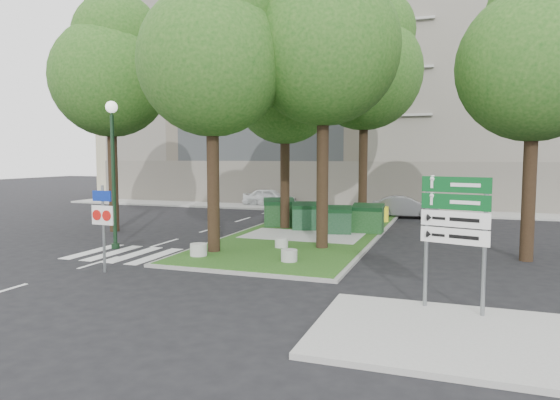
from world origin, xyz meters
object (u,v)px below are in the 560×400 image
at_px(tree_median_near_right, 326,33).
at_px(car_white, 270,197).
at_px(bollard_right, 289,255).
at_px(dumpster_b, 306,216).
at_px(tree_street_right, 538,51).
at_px(tree_median_near_left, 215,48).
at_px(tree_median_mid, 287,83).
at_px(bollard_left, 199,250).
at_px(traffic_sign_pole, 103,217).
at_px(tree_street_left, 112,67).
at_px(bollard_mid, 281,243).
at_px(litter_bin, 384,214).
at_px(car_silver, 405,207).
at_px(dumpster_d, 368,219).
at_px(street_lamp, 113,157).
at_px(dumpster_c, 337,220).
at_px(directional_sign, 455,222).
at_px(dumpster_a, 279,213).
at_px(tree_median_far, 367,61).

height_order(tree_median_near_right, car_white, tree_median_near_right).
bearing_deg(bollard_right, dumpster_b, 101.77).
bearing_deg(tree_street_right, tree_median_near_left, -166.61).
xyz_separation_m(tree_median_mid, dumpster_b, (1.05, -0.27, -6.24)).
relative_size(bollard_left, traffic_sign_pole, 0.22).
xyz_separation_m(tree_street_right, bollard_right, (-7.48, -3.31, -6.67)).
bearing_deg(tree_street_left, bollard_mid, -12.71).
xyz_separation_m(litter_bin, car_silver, (0.78, 3.11, 0.10)).
height_order(tree_median_mid, car_silver, tree_median_mid).
bearing_deg(tree_median_near_right, tree_street_left, 171.87).
xyz_separation_m(tree_median_near_left, bollard_left, (-0.21, -0.97, -6.99)).
height_order(tree_median_near_left, tree_street_left, tree_street_left).
height_order(bollard_mid, car_silver, car_silver).
distance_m(dumpster_d, street_lamp, 11.17).
xyz_separation_m(dumpster_c, bollard_mid, (-1.19, -4.06, -0.41)).
xyz_separation_m(tree_median_near_left, street_lamp, (-4.20, -0.26, -3.79)).
xyz_separation_m(bollard_left, directional_sign, (8.30, -3.59, 1.77)).
height_order(tree_median_near_right, directional_sign, tree_median_near_right).
height_order(tree_street_right, dumpster_c, tree_street_right).
distance_m(tree_median_near_right, dumpster_d, 8.46).
bearing_deg(tree_street_left, bollard_right, -23.28).
relative_size(dumpster_a, street_lamp, 0.31).
distance_m(tree_street_left, bollard_left, 10.94).
xyz_separation_m(dumpster_a, directional_sign, (8.13, -11.42, 1.31)).
relative_size(dumpster_a, litter_bin, 2.22).
bearing_deg(traffic_sign_pole, tree_median_near_left, 65.82).
relative_size(dumpster_c, directional_sign, 0.50).
height_order(traffic_sign_pole, directional_sign, directional_sign).
distance_m(dumpster_b, street_lamp, 9.11).
height_order(tree_median_near_right, tree_street_left, tree_median_near_right).
height_order(dumpster_a, dumpster_d, dumpster_a).
height_order(tree_median_near_left, bollard_left, tree_median_near_left).
distance_m(directional_sign, car_white, 24.78).
bearing_deg(bollard_mid, dumpster_c, 73.62).
bearing_deg(traffic_sign_pole, tree_median_mid, 80.57).
relative_size(directional_sign, car_white, 0.79).
distance_m(tree_median_near_right, dumpster_b, 8.62).
bearing_deg(dumpster_c, tree_median_mid, 147.73).
bearing_deg(dumpster_a, traffic_sign_pole, -122.41).
bearing_deg(bollard_right, tree_median_far, 86.22).
relative_size(tree_median_near_left, bollard_mid, 21.14).
xyz_separation_m(dumpster_c, bollard_left, (-3.37, -6.50, -0.38)).
bearing_deg(car_silver, street_lamp, 138.39).
bearing_deg(tree_street_right, tree_median_far, 134.17).
relative_size(bollard_mid, traffic_sign_pole, 0.19).
bearing_deg(street_lamp, bollard_right, -4.38).
bearing_deg(bollard_mid, tree_median_mid, 106.22).
bearing_deg(directional_sign, dumpster_d, 124.40).
distance_m(tree_street_left, bollard_right, 13.15).
bearing_deg(directional_sign, tree_median_far, 123.00).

